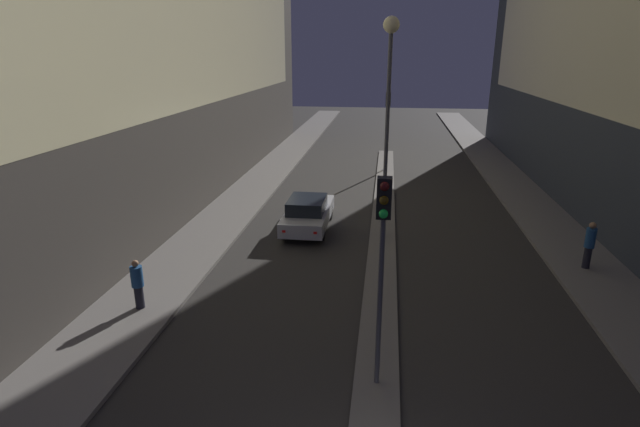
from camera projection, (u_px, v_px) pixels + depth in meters
name	position (u px, v px, depth m)	size (l,w,h in m)	color
median_strip	(383.00, 216.00, 24.20)	(1.10, 32.67, 0.11)	#66605B
traffic_light_near	(382.00, 239.00, 10.85)	(0.32, 0.42, 5.08)	#4C4C51
traffic_light_mid	(388.00, 114.00, 32.25)	(0.32, 0.42, 5.08)	#4C4C51
street_lamp	(389.00, 79.00, 19.48)	(0.63, 0.63, 8.84)	#4C4C51
car_left_lane	(308.00, 213.00, 22.38)	(1.85, 4.68, 1.51)	#B2B2B7
pedestrian_on_left_sidewalk	(138.00, 283.00, 15.18)	(0.37, 0.37, 1.58)	black
pedestrian_on_right_sidewalk	(589.00, 244.00, 17.96)	(0.35, 0.35, 1.76)	black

